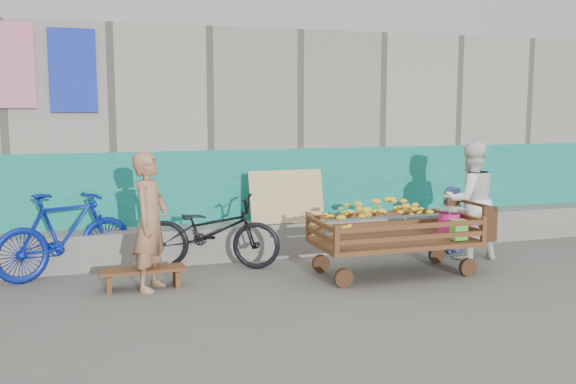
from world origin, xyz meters
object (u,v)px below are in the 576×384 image
object	(u,v)px
child	(452,219)
banana_cart	(392,225)
bicycle_dark	(211,232)
bench	(143,274)
vendor_man	(150,221)
woman	(470,200)
bicycle_blue	(65,234)

from	to	relation	value
child	banana_cart	bearing A→B (deg)	21.13
banana_cart	bicycle_dark	size ratio (longest dim) A/B	1.21
bench	vendor_man	bearing A→B (deg)	-30.50
bench	vendor_man	world-z (taller)	vendor_man
woman	bicycle_blue	distance (m)	5.03
banana_cart	child	bearing A→B (deg)	31.82
bench	bicycle_dark	world-z (taller)	bicycle_dark
bench	banana_cart	bearing A→B (deg)	-5.73
bicycle_blue	bench	bearing A→B (deg)	-159.61
vendor_man	child	xyz separation A→B (m)	(4.08, 0.59, -0.29)
banana_cart	woman	distance (m)	1.41
bicycle_blue	woman	bearing A→B (deg)	-122.00
banana_cart	child	world-z (taller)	child
vendor_man	bicycle_dark	distance (m)	1.13
banana_cart	bench	bearing A→B (deg)	174.27
bench	bicycle_blue	xyz separation A→B (m)	(-0.80, 0.81, 0.33)
vendor_man	child	world-z (taller)	vendor_man
bench	woman	size ratio (longest dim) A/B	0.59
woman	child	size ratio (longest dim) A/B	1.69
child	bench	bearing A→B (deg)	-3.32
child	bicycle_blue	size ratio (longest dim) A/B	0.55
child	woman	bearing A→B (deg)	79.31
banana_cart	child	size ratio (longest dim) A/B	2.29
bicycle_dark	woman	bearing A→B (deg)	-76.47
bicycle_dark	bicycle_blue	xyz separation A→B (m)	(-1.69, 0.12, 0.05)
banana_cart	bicycle_blue	world-z (taller)	bicycle_blue
vendor_man	bicycle_blue	bearing A→B (deg)	75.52
vendor_man	banana_cart	bearing A→B (deg)	-65.20
woman	bench	bearing A→B (deg)	5.98
vendor_man	woman	distance (m)	4.09
child	bicycle_blue	bearing A→B (deg)	-13.81
banana_cart	woman	size ratio (longest dim) A/B	1.35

